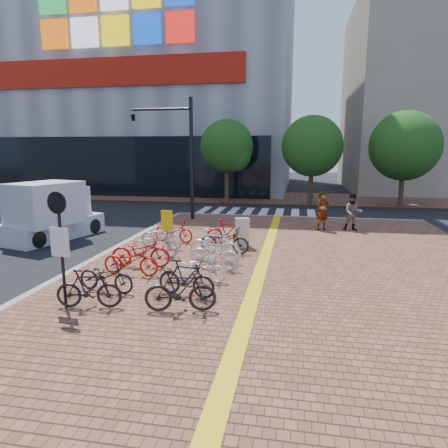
% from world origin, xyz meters
% --- Properties ---
extents(ground, '(120.00, 120.00, 0.00)m').
position_xyz_m(ground, '(0.00, 0.00, 0.00)').
color(ground, black).
rests_on(ground, ground).
extents(sidewalk, '(14.00, 34.00, 0.15)m').
position_xyz_m(sidewalk, '(3.00, -5.00, 0.07)').
color(sidewalk, brown).
rests_on(sidewalk, ground).
extents(tactile_strip, '(0.40, 34.00, 0.01)m').
position_xyz_m(tactile_strip, '(2.00, -5.00, 0.16)').
color(tactile_strip, yellow).
rests_on(tactile_strip, sidewalk).
extents(kerb_north, '(14.00, 0.25, 0.15)m').
position_xyz_m(kerb_north, '(3.00, 12.00, 0.08)').
color(kerb_north, gray).
rests_on(kerb_north, ground).
extents(far_sidewalk, '(70.00, 8.00, 0.15)m').
position_xyz_m(far_sidewalk, '(0.00, 21.00, 0.07)').
color(far_sidewalk, brown).
rests_on(far_sidewalk, ground).
extents(department_store, '(36.00, 24.27, 28.00)m').
position_xyz_m(department_store, '(-15.99, 31.95, 13.98)').
color(department_store, gray).
rests_on(department_store, ground).
extents(crosswalk, '(7.50, 4.00, 0.01)m').
position_xyz_m(crosswalk, '(0.50, 14.00, 0.01)').
color(crosswalk, silver).
rests_on(crosswalk, ground).
extents(street_trees, '(16.20, 4.60, 6.35)m').
position_xyz_m(street_trees, '(5.04, 17.45, 4.10)').
color(street_trees, '#38281E').
rests_on(street_trees, far_sidewalk).
extents(bike_0, '(1.67, 0.72, 0.97)m').
position_xyz_m(bike_0, '(-1.86, -2.65, 0.64)').
color(bike_0, black).
rests_on(bike_0, sidewalk).
extents(bike_1, '(1.75, 0.83, 0.88)m').
position_xyz_m(bike_1, '(-1.98, -1.51, 0.59)').
color(bike_1, black).
rests_on(bike_1, sidewalk).
extents(bike_2, '(1.80, 0.67, 0.94)m').
position_xyz_m(bike_2, '(-1.90, -0.02, 0.62)').
color(bike_2, red).
rests_on(bike_2, sidewalk).
extents(bike_3, '(2.02, 0.89, 1.03)m').
position_xyz_m(bike_3, '(-1.94, 0.86, 0.66)').
color(bike_3, red).
rests_on(bike_3, sidewalk).
extents(bike_4, '(1.77, 0.62, 0.93)m').
position_xyz_m(bike_4, '(-1.93, 2.16, 0.62)').
color(bike_4, '#A7A7AC').
rests_on(bike_4, sidewalk).
extents(bike_5, '(1.90, 0.97, 0.95)m').
position_xyz_m(bike_5, '(-2.11, 3.39, 0.63)').
color(bike_5, '#BABABF').
rests_on(bike_5, sidewalk).
extents(bike_6, '(1.87, 0.96, 0.94)m').
position_xyz_m(bike_6, '(-1.98, 4.55, 0.62)').
color(bike_6, red).
rests_on(bike_6, sidewalk).
extents(bike_7, '(1.79, 0.82, 1.04)m').
position_xyz_m(bike_7, '(0.41, -2.47, 0.67)').
color(bike_7, black).
rests_on(bike_7, sidewalk).
extents(bike_8, '(1.70, 0.77, 0.98)m').
position_xyz_m(bike_8, '(0.27, -1.47, 0.64)').
color(bike_8, black).
rests_on(bike_8, sidewalk).
extents(bike_9, '(1.63, 0.67, 0.84)m').
position_xyz_m(bike_9, '(0.35, -0.22, 0.57)').
color(bike_9, white).
rests_on(bike_9, sidewalk).
extents(bike_10, '(1.78, 0.81, 1.03)m').
position_xyz_m(bike_10, '(0.53, 1.03, 0.67)').
color(bike_10, silver).
rests_on(bike_10, sidewalk).
extents(bike_11, '(1.97, 0.90, 1.14)m').
position_xyz_m(bike_11, '(0.34, 1.92, 0.72)').
color(bike_11, white).
rests_on(bike_11, sidewalk).
extents(bike_12, '(1.94, 0.86, 0.99)m').
position_xyz_m(bike_12, '(0.46, 3.13, 0.64)').
color(bike_12, black).
rests_on(bike_12, sidewalk).
extents(bike_13, '(1.79, 0.60, 1.06)m').
position_xyz_m(bike_13, '(0.37, 4.41, 0.68)').
color(bike_13, red).
rests_on(bike_13, sidewalk).
extents(pedestrian_a, '(0.81, 0.76, 1.87)m').
position_xyz_m(pedestrian_a, '(4.30, 8.21, 1.08)').
color(pedestrian_a, gray).
rests_on(pedestrian_a, sidewalk).
extents(pedestrian_b, '(0.87, 0.69, 1.76)m').
position_xyz_m(pedestrian_b, '(5.73, 8.40, 1.03)').
color(pedestrian_b, '#484A5B').
rests_on(pedestrian_b, sidewalk).
extents(utility_box, '(0.62, 0.52, 1.17)m').
position_xyz_m(utility_box, '(0.98, 4.15, 0.74)').
color(utility_box, '#B3B4B8').
rests_on(utility_box, sidewalk).
extents(yellow_sign, '(0.45, 0.15, 1.68)m').
position_xyz_m(yellow_sign, '(-1.53, 2.38, 1.31)').
color(yellow_sign, '#B7B7BC').
rests_on(yellow_sign, sidewalk).
extents(notice_sign, '(0.53, 0.16, 2.87)m').
position_xyz_m(notice_sign, '(-2.48, -2.73, 1.96)').
color(notice_sign, black).
rests_on(notice_sign, sidewalk).
extents(traffic_light_pole, '(3.52, 1.36, 6.56)m').
position_xyz_m(traffic_light_pole, '(-4.16, 10.12, 4.68)').
color(traffic_light_pole, black).
rests_on(traffic_light_pole, sidewalk).
extents(box_truck, '(3.02, 4.84, 2.60)m').
position_xyz_m(box_truck, '(-7.76, 4.79, 1.22)').
color(box_truck, silver).
rests_on(box_truck, ground).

